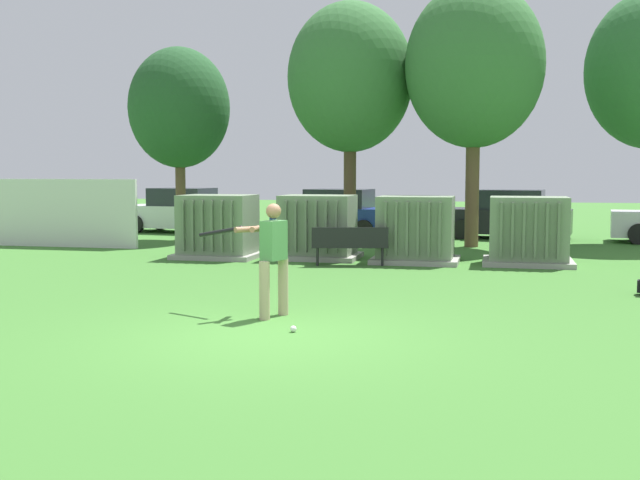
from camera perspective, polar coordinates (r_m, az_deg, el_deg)
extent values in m
plane|color=#3D752D|center=(10.51, -3.58, -7.11)|extent=(96.00, 96.00, 0.00)
cube|color=silver|center=(23.93, -18.58, 1.91)|extent=(4.80, 0.12, 2.00)
cube|color=#9E9B93|center=(20.10, -7.53, -1.12)|extent=(2.10, 1.70, 0.12)
cube|color=gray|center=(20.02, -7.55, 1.18)|extent=(1.80, 1.40, 1.50)
cube|color=#63755B|center=(19.56, -10.08, 1.06)|extent=(0.06, 0.12, 1.27)
cube|color=#63755B|center=(19.46, -9.39, 1.05)|extent=(0.06, 0.12, 1.27)
cube|color=#63755B|center=(19.36, -8.70, 1.04)|extent=(0.06, 0.12, 1.27)
cube|color=#63755B|center=(19.27, -7.99, 1.03)|extent=(0.06, 0.12, 1.27)
cube|color=#63755B|center=(19.18, -7.28, 1.01)|extent=(0.06, 0.12, 1.27)
cube|color=#63755B|center=(19.09, -6.56, 1.00)|extent=(0.06, 0.12, 1.27)
cube|color=#9E9B93|center=(19.69, -0.16, -1.21)|extent=(2.10, 1.70, 0.12)
cube|color=gray|center=(19.62, -0.16, 1.15)|extent=(1.80, 1.40, 1.50)
cube|color=#63755B|center=(19.04, -2.55, 1.02)|extent=(0.06, 0.12, 1.27)
cube|color=#63755B|center=(18.97, -1.81, 1.01)|extent=(0.06, 0.12, 1.27)
cube|color=#63755B|center=(18.91, -1.06, 1.00)|extent=(0.06, 0.12, 1.27)
cube|color=#63755B|center=(18.85, -0.31, 0.98)|extent=(0.06, 0.12, 1.27)
cube|color=#63755B|center=(18.79, 0.45, 0.97)|extent=(0.06, 0.12, 1.27)
cube|color=#63755B|center=(18.74, 1.21, 0.96)|extent=(0.06, 0.12, 1.27)
cube|color=#9E9B93|center=(19.04, 7.08, -1.46)|extent=(2.10, 1.70, 0.12)
cube|color=gray|center=(18.96, 7.11, 0.97)|extent=(1.80, 1.40, 1.50)
cube|color=#63755B|center=(18.29, 4.88, 0.84)|extent=(0.06, 0.12, 1.27)
cube|color=#63755B|center=(18.25, 5.67, 0.82)|extent=(0.06, 0.12, 1.27)
cube|color=#63755B|center=(18.22, 6.46, 0.81)|extent=(0.06, 0.12, 1.27)
cube|color=#63755B|center=(18.19, 7.26, 0.80)|extent=(0.06, 0.12, 1.27)
cube|color=#63755B|center=(18.17, 8.06, 0.78)|extent=(0.06, 0.12, 1.27)
cube|color=#63755B|center=(18.15, 8.86, 0.76)|extent=(0.06, 0.12, 1.27)
cube|color=#9E9B93|center=(19.11, 15.11, -1.57)|extent=(2.10, 1.70, 0.12)
cube|color=gray|center=(19.04, 15.17, 0.85)|extent=(1.80, 1.40, 1.50)
cube|color=#63755B|center=(18.27, 13.26, 0.72)|extent=(0.06, 0.12, 1.27)
cube|color=#63755B|center=(18.27, 14.06, 0.70)|extent=(0.06, 0.12, 1.27)
cube|color=#63755B|center=(18.28, 14.85, 0.68)|extent=(0.06, 0.12, 1.27)
cube|color=#63755B|center=(18.29, 15.65, 0.67)|extent=(0.06, 0.12, 1.27)
cube|color=#63755B|center=(18.30, 16.45, 0.65)|extent=(0.06, 0.12, 1.27)
cube|color=#63755B|center=(18.32, 17.25, 0.64)|extent=(0.06, 0.12, 1.27)
cube|color=black|center=(18.25, 2.21, -0.48)|extent=(1.84, 0.77, 0.05)
cube|color=black|center=(18.05, 2.23, 0.24)|extent=(1.77, 0.42, 0.44)
cylinder|color=black|center=(18.41, -0.18, -1.17)|extent=(0.06, 0.06, 0.42)
cylinder|color=black|center=(18.45, 4.57, -1.17)|extent=(0.06, 0.06, 0.42)
cylinder|color=black|center=(18.14, -0.20, -1.26)|extent=(0.06, 0.06, 0.42)
cylinder|color=black|center=(18.17, 4.63, -1.27)|extent=(0.06, 0.06, 0.42)
cylinder|color=tan|center=(11.59, -4.13, -3.76)|extent=(0.16, 0.16, 0.88)
cylinder|color=tan|center=(11.97, -2.75, -3.47)|extent=(0.16, 0.16, 0.88)
cube|color=#4C8C4C|center=(11.69, -3.45, -0.03)|extent=(0.36, 0.46, 0.60)
sphere|color=#9E7051|center=(11.66, -3.46, 2.15)|extent=(0.23, 0.23, 0.23)
cylinder|color=#9E7051|center=(11.83, -5.17, 0.80)|extent=(0.41, 0.48, 0.09)
cylinder|color=#9E7051|center=(11.97, -4.64, 0.86)|extent=(0.09, 0.54, 0.09)
cylinder|color=black|center=(12.33, -7.40, 0.61)|extent=(0.82, 0.35, 0.21)
sphere|color=black|center=(12.06, -5.86, 0.88)|extent=(0.08, 0.08, 0.08)
sphere|color=white|center=(10.74, -1.99, -6.60)|extent=(0.09, 0.09, 0.09)
cube|color=black|center=(15.09, 22.54, -3.17)|extent=(0.10, 0.23, 0.22)
cylinder|color=brown|center=(25.29, -10.27, 2.95)|extent=(0.32, 0.32, 2.62)
ellipsoid|color=#235128|center=(25.36, -10.37, 9.61)|extent=(3.23, 3.23, 3.83)
cylinder|color=brown|center=(24.23, 2.22, 3.58)|extent=(0.39, 0.39, 3.17)
ellipsoid|color=#387038|center=(24.40, 2.25, 11.95)|extent=(3.90, 3.90, 4.63)
cylinder|color=brown|center=(23.12, 11.19, 3.54)|extent=(0.40, 0.40, 3.26)
ellipsoid|color=#387038|center=(23.32, 11.35, 12.56)|extent=(4.02, 4.02, 4.77)
cube|color=silver|center=(28.68, -10.39, 1.73)|extent=(4.36, 2.15, 0.80)
cube|color=#262B33|center=(28.57, -10.15, 3.17)|extent=(2.26, 1.78, 0.64)
cylinder|color=black|center=(28.64, -13.49, 1.15)|extent=(0.66, 0.29, 0.64)
cylinder|color=black|center=(30.08, -11.74, 1.37)|extent=(0.66, 0.29, 0.64)
cylinder|color=black|center=(27.32, -8.89, 1.04)|extent=(0.66, 0.29, 0.64)
cylinder|color=black|center=(28.83, -7.30, 1.27)|extent=(0.66, 0.29, 0.64)
cube|color=navy|center=(26.53, 1.13, 1.55)|extent=(4.38, 2.23, 0.80)
cube|color=#262B33|center=(26.45, 1.44, 3.10)|extent=(2.28, 1.82, 0.64)
cylinder|color=black|center=(26.22, -2.17, 0.93)|extent=(0.66, 0.30, 0.64)
cylinder|color=black|center=(27.79, -0.82, 1.17)|extent=(0.66, 0.30, 0.64)
cylinder|color=black|center=(25.34, 3.28, 0.78)|extent=(0.66, 0.30, 0.64)
cylinder|color=black|center=(26.96, 4.34, 1.04)|extent=(0.66, 0.30, 0.64)
cube|color=black|center=(26.32, 13.55, 1.38)|extent=(4.39, 2.25, 0.80)
cube|color=#262B33|center=(26.27, 13.91, 2.94)|extent=(2.29, 1.83, 0.64)
cylinder|color=black|center=(25.70, 10.42, 0.77)|extent=(0.66, 0.30, 0.64)
cylinder|color=black|center=(27.37, 11.06, 1.02)|extent=(0.66, 0.30, 0.64)
cylinder|color=black|center=(25.36, 16.21, 0.59)|extent=(0.66, 0.30, 0.64)
cylinder|color=black|center=(27.06, 16.50, 0.86)|extent=(0.66, 0.30, 0.64)
cylinder|color=black|center=(25.36, 22.52, 0.41)|extent=(0.66, 0.29, 0.64)
cylinder|color=black|center=(27.06, 22.36, 0.68)|extent=(0.66, 0.29, 0.64)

